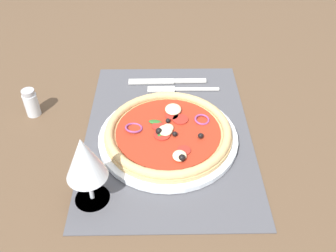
{
  "coord_description": "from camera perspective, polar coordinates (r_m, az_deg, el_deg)",
  "views": [
    {
      "loc": [
        -59.98,
        0.87,
        54.22
      ],
      "look_at": [
        -0.81,
        0.0,
        2.61
      ],
      "focal_mm": 39.35,
      "sensor_mm": 36.0,
      "label": 1
    }
  ],
  "objects": [
    {
      "name": "fork",
      "position": [
        0.93,
        1.73,
        5.73
      ],
      "size": [
        2.23,
        18.01,
        0.44
      ],
      "rotation": [
        0.0,
        0.0,
        1.56
      ],
      "color": "silver",
      "rests_on": "placemat"
    },
    {
      "name": "placemat",
      "position": [
        0.81,
        -0.01,
        -0.91
      ],
      "size": [
        51.19,
        35.82,
        0.4
      ],
      "primitive_type": "cube",
      "color": "#4C4C51",
      "rests_on": "ground_plane"
    },
    {
      "name": "pepper_shaker",
      "position": [
        0.89,
        -20.44,
        3.38
      ],
      "size": [
        3.2,
        3.2,
        6.7
      ],
      "color": "silver",
      "rests_on": "ground_plane"
    },
    {
      "name": "pizza",
      "position": [
        0.77,
        0.16,
        -0.87
      ],
      "size": [
        26.83,
        26.83,
        2.7
      ],
      "color": "tan",
      "rests_on": "plate"
    },
    {
      "name": "ground_plane",
      "position": [
        0.82,
        -0.01,
        -1.64
      ],
      "size": [
        190.0,
        140.0,
        2.4
      ],
      "primitive_type": "cube",
      "color": "brown"
    },
    {
      "name": "plate",
      "position": [
        0.78,
        0.15,
        -1.8
      ],
      "size": [
        29.44,
        29.44,
        1.21
      ],
      "primitive_type": "cylinder",
      "color": "white",
      "rests_on": "placemat"
    },
    {
      "name": "wine_glass",
      "position": [
        0.62,
        -12.81,
        -5.23
      ],
      "size": [
        7.2,
        7.2,
        14.9
      ],
      "color": "silver",
      "rests_on": "ground_plane"
    },
    {
      "name": "knife",
      "position": [
        0.95,
        -0.23,
        6.95
      ],
      "size": [
        2.03,
        20.0,
        0.62
      ],
      "rotation": [
        0.0,
        0.0,
        1.57
      ],
      "color": "silver",
      "rests_on": "placemat"
    }
  ]
}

